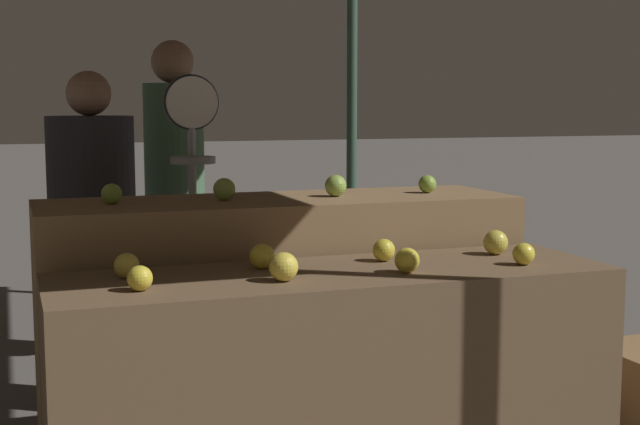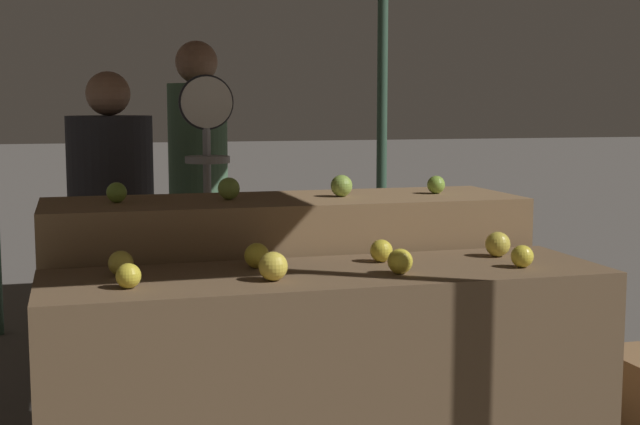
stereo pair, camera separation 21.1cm
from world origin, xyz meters
name	(u,v)px [view 2 (the right image)]	position (x,y,z in m)	size (l,w,h in m)	color
display_counter_front	(329,406)	(0.00, 0.00, 0.44)	(1.79, 0.55, 0.89)	brown
display_counter_back	(286,334)	(0.00, 0.60, 0.53)	(1.79, 0.55, 1.06)	olive
apple_front_0	(128,276)	(-0.63, -0.10, 0.92)	(0.07, 0.07, 0.07)	gold
apple_front_1	(273,266)	(-0.20, -0.10, 0.93)	(0.09, 0.09, 0.09)	yellow
apple_front_2	(400,261)	(0.20, -0.10, 0.93)	(0.08, 0.08, 0.08)	gold
apple_front_3	(522,256)	(0.62, -0.11, 0.92)	(0.07, 0.07, 0.07)	gold
apple_front_4	(121,263)	(-0.64, 0.10, 0.93)	(0.08, 0.08, 0.08)	gold
apple_front_5	(257,256)	(-0.21, 0.11, 0.93)	(0.08, 0.08, 0.08)	gold
apple_front_6	(381,251)	(0.21, 0.11, 0.93)	(0.08, 0.08, 0.08)	gold
apple_front_7	(498,244)	(0.64, 0.10, 0.93)	(0.09, 0.09, 0.09)	gold
apple_back_0	(117,192)	(-0.62, 0.61, 1.10)	(0.07, 0.07, 0.07)	#7AA338
apple_back_1	(229,188)	(-0.21, 0.61, 1.10)	(0.08, 0.08, 0.08)	#8EB247
apple_back_2	(342,186)	(0.22, 0.59, 1.10)	(0.08, 0.08, 0.08)	#8EB247
apple_back_3	(436,185)	(0.62, 0.60, 1.09)	(0.07, 0.07, 0.07)	#84AD3D
produce_scale	(207,173)	(-0.19, 1.31, 1.10)	(0.25, 0.20, 1.54)	#99999E
person_vendor_at_scale	(112,216)	(-0.60, 1.61, 0.89)	(0.51, 0.51, 1.56)	#2D2D38
person_customer_left	(198,174)	(-0.11, 2.21, 1.03)	(0.38, 0.38, 1.75)	#2D2D38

